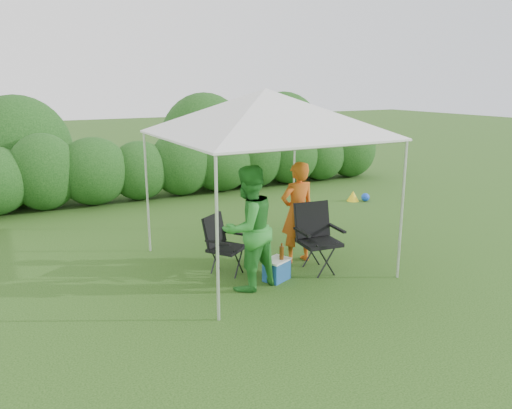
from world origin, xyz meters
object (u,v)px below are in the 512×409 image
woman (248,228)px  chair_right (316,233)px  man (297,212)px  canopy (265,113)px  chair_left (222,241)px  cooler (277,269)px

woman → chair_right: bearing=170.8°
man → woman: size_ratio=0.93×
canopy → chair_left: canopy is taller
chair_left → canopy: bearing=-32.0°
canopy → woman: canopy is taller
canopy → man: (0.52, -0.16, -1.62)m
man → cooler: man is taller
canopy → man: bearing=-17.3°
canopy → cooler: canopy is taller
man → woman: (-1.21, -0.60, 0.06)m
woman → chair_left: bearing=-98.2°
man → canopy: bearing=-17.3°
chair_left → woman: (0.10, -0.72, 0.38)m
woman → man: bearing=-169.5°
chair_right → cooler: 0.90m
canopy → cooler: bearing=-105.0°
chair_right → woman: (-1.29, -0.15, 0.30)m
chair_right → man: bearing=106.0°
chair_left → chair_right: bearing=-57.3°
chair_right → woman: woman is taller
woman → cooler: woman is taller
woman → cooler: (0.50, 0.05, -0.74)m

